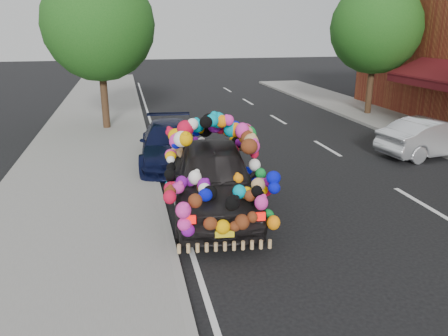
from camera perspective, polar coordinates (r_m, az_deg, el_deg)
The scene contains 9 objects.
ground at distance 9.60m, azimuth 6.67°, elevation -6.41°, with size 100.00×100.00×0.00m, color black.
sidewalk at distance 9.19m, azimuth -19.85°, elevation -8.17°, with size 4.00×60.00×0.12m, color gray.
kerb at distance 9.11m, azimuth -7.53°, elevation -7.37°, with size 0.15×60.00×0.13m, color gray.
lane_markings at distance 11.25m, azimuth 24.32°, elevation -4.19°, with size 6.00×50.00×0.01m, color silver, non-canonical shape.
tree_near_sidewalk at distance 17.74m, azimuth -16.09°, elevation 17.55°, with size 4.20×4.20×6.13m.
tree_far_b at distance 21.28m, azimuth 19.24°, elevation 16.86°, with size 4.00×4.00×5.90m.
plush_art_car at distance 9.58m, azimuth -1.40°, elevation 0.77°, with size 2.65×4.85×2.16m.
navy_sedan at distance 13.21m, azimuth -7.14°, elevation 3.19°, with size 1.70×4.18×1.21m, color black.
silver_hatchback at distance 15.40m, azimuth 25.68°, elevation 3.64°, with size 1.28×3.66×1.21m, color silver.
Camera 1 is at (-2.99, -8.23, 3.93)m, focal length 35.00 mm.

